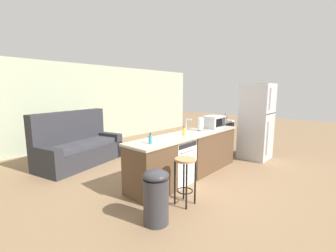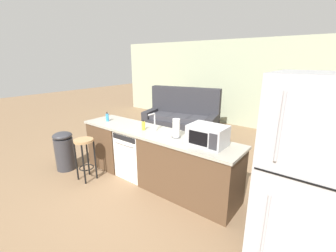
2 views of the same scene
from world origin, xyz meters
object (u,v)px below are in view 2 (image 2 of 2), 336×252
(stove_range, at_px, (310,186))
(paper_towel_roll, at_px, (176,128))
(microwave, at_px, (208,135))
(couch, at_px, (182,119))
(refrigerator, at_px, (305,189))
(bar_stool, at_px, (85,151))
(dish_soap_bottle, at_px, (107,117))
(trash_bin, at_px, (64,150))
(kettle, at_px, (335,155))
(dishwasher, at_px, (137,153))
(soap_bottle, at_px, (143,126))

(stove_range, xyz_separation_m, paper_towel_roll, (-1.75, -0.55, 0.59))
(stove_range, distance_m, microwave, 1.47)
(stove_range, distance_m, couch, 3.86)
(refrigerator, distance_m, bar_stool, 3.21)
(dish_soap_bottle, bearing_deg, trash_bin, -129.15)
(kettle, bearing_deg, stove_range, 143.32)
(dishwasher, relative_size, soap_bottle, 4.77)
(stove_range, bearing_deg, bar_stool, -158.99)
(dishwasher, xyz_separation_m, microwave, (1.37, -0.00, 0.62))
(refrigerator, bearing_deg, bar_stool, -177.80)
(stove_range, bearing_deg, kettle, -36.68)
(paper_towel_roll, bearing_deg, dishwasher, 179.94)
(microwave, bearing_deg, soap_bottle, -178.41)
(paper_towel_roll, bearing_deg, kettle, 12.45)
(kettle, distance_m, couch, 4.11)
(bar_stool, bearing_deg, soap_bottle, 39.13)
(dishwasher, distance_m, refrigerator, 2.71)
(dishwasher, relative_size, dish_soap_bottle, 4.77)
(dishwasher, xyz_separation_m, bar_stool, (-0.58, -0.67, 0.11))
(refrigerator, relative_size, couch, 0.90)
(dish_soap_bottle, xyz_separation_m, kettle, (3.48, 0.47, 0.01))
(paper_towel_roll, xyz_separation_m, trash_bin, (-2.09, -0.69, -0.66))
(dishwasher, bearing_deg, kettle, 8.68)
(dishwasher, bearing_deg, paper_towel_roll, -0.06)
(soap_bottle, height_order, kettle, kettle)
(dishwasher, relative_size, bar_stool, 1.14)
(paper_towel_roll, relative_size, trash_bin, 0.38)
(microwave, xyz_separation_m, couch, (-2.10, 2.50, -0.65))
(trash_bin, xyz_separation_m, couch, (0.51, 3.19, 0.02))
(bar_stool, distance_m, trash_bin, 0.68)
(microwave, bearing_deg, bar_stool, -161.03)
(trash_bin, bearing_deg, microwave, 14.84)
(soap_bottle, bearing_deg, couch, 110.26)
(dishwasher, bearing_deg, bar_stool, -130.67)
(soap_bottle, height_order, trash_bin, soap_bottle)
(stove_range, xyz_separation_m, bar_stool, (-3.18, -1.22, 0.08))
(stove_range, xyz_separation_m, refrigerator, (-0.00, -1.10, 0.52))
(refrigerator, relative_size, trash_bin, 2.62)
(refrigerator, height_order, kettle, refrigerator)
(dishwasher, height_order, microwave, microwave)
(kettle, relative_size, trash_bin, 0.28)
(dishwasher, bearing_deg, refrigerator, -11.93)
(soap_bottle, bearing_deg, microwave, 1.59)
(couch, bearing_deg, stove_range, -30.36)
(dish_soap_bottle, height_order, couch, couch)
(trash_bin, bearing_deg, dish_soap_bottle, 50.85)
(couch, bearing_deg, refrigerator, -42.48)
(stove_range, height_order, bar_stool, stove_range)
(stove_range, xyz_separation_m, soap_bottle, (-2.39, -0.58, 0.52))
(dish_soap_bottle, bearing_deg, paper_towel_roll, 1.81)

